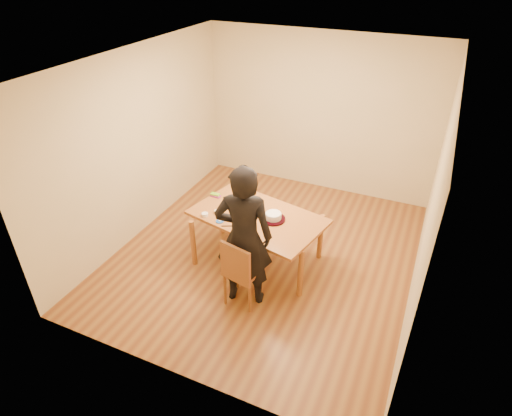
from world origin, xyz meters
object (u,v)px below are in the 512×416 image
at_px(dining_chair, 243,271).
at_px(person, 244,237).
at_px(dining_table, 258,217).
at_px(cake, 273,216).
at_px(cake_plate, 273,219).

bearing_deg(dining_chair, person, 102.68).
height_order(dining_table, cake, cake).
xyz_separation_m(dining_chair, cake_plate, (0.08, 0.77, 0.31)).
relative_size(dining_chair, person, 0.21).
height_order(cake_plate, cake, cake).
bearing_deg(person, cake_plate, -111.82).
bearing_deg(dining_chair, cake, 96.99).
relative_size(dining_table, cake, 8.12).
xyz_separation_m(dining_table, person, (0.15, -0.73, 0.20)).
relative_size(dining_chair, cake_plate, 1.24).
relative_size(cake_plate, person, 0.17).
distance_m(dining_chair, person, 0.48).
distance_m(dining_chair, cake_plate, 0.83).
distance_m(cake_plate, cake, 0.05).
height_order(dining_chair, cake_plate, cake_plate).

